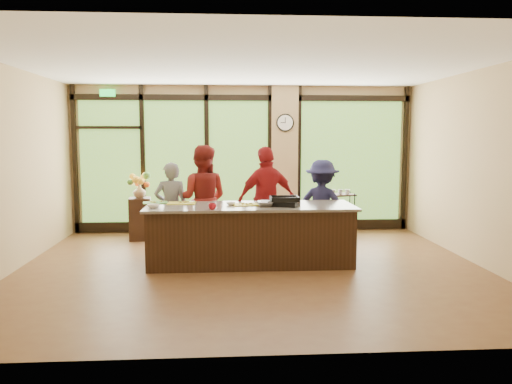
{
  "coord_description": "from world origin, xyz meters",
  "views": [
    {
      "loc": [
        -0.41,
        -7.32,
        1.99
      ],
      "look_at": [
        0.09,
        0.4,
        1.11
      ],
      "focal_mm": 35.0,
      "sensor_mm": 36.0,
      "label": 1
    }
  ],
  "objects": [
    {
      "name": "floor",
      "position": [
        0.0,
        0.0,
        0.0
      ],
      "size": [
        7.0,
        7.0,
        0.0
      ],
      "primitive_type": "plane",
      "color": "brown",
      "rests_on": "ground"
    },
    {
      "name": "ceiling",
      "position": [
        0.0,
        0.0,
        3.0
      ],
      "size": [
        7.0,
        7.0,
        0.0
      ],
      "primitive_type": "plane",
      "rotation": [
        3.14,
        0.0,
        0.0
      ],
      "color": "white",
      "rests_on": "back_wall"
    },
    {
      "name": "back_wall",
      "position": [
        0.0,
        3.0,
        1.5
      ],
      "size": [
        7.0,
        0.0,
        7.0
      ],
      "primitive_type": "plane",
      "rotation": [
        1.57,
        0.0,
        0.0
      ],
      "color": "tan",
      "rests_on": "floor"
    },
    {
      "name": "left_wall",
      "position": [
        -3.5,
        0.0,
        1.5
      ],
      "size": [
        0.0,
        6.0,
        6.0
      ],
      "primitive_type": "plane",
      "rotation": [
        1.57,
        0.0,
        1.57
      ],
      "color": "tan",
      "rests_on": "floor"
    },
    {
      "name": "right_wall",
      "position": [
        3.5,
        0.0,
        1.5
      ],
      "size": [
        0.0,
        6.0,
        6.0
      ],
      "primitive_type": "plane",
      "rotation": [
        1.57,
        0.0,
        -1.57
      ],
      "color": "tan",
      "rests_on": "floor"
    },
    {
      "name": "window_wall",
      "position": [
        0.16,
        2.95,
        1.39
      ],
      "size": [
        6.9,
        0.12,
        3.0
      ],
      "color": "tan",
      "rests_on": "floor"
    },
    {
      "name": "island_base",
      "position": [
        0.0,
        0.3,
        0.44
      ],
      "size": [
        3.1,
        1.0,
        0.88
      ],
      "primitive_type": "cube",
      "color": "black",
      "rests_on": "floor"
    },
    {
      "name": "countertop",
      "position": [
        0.0,
        0.3,
        0.9
      ],
      "size": [
        3.2,
        1.1,
        0.04
      ],
      "primitive_type": "cube",
      "color": "slate",
      "rests_on": "island_base"
    },
    {
      "name": "wall_clock",
      "position": [
        0.85,
        2.87,
        2.25
      ],
      "size": [
        0.36,
        0.04,
        0.36
      ],
      "color": "black",
      "rests_on": "window_wall"
    },
    {
      "name": "cook_left",
      "position": [
        -1.29,
        1.03,
        0.78
      ],
      "size": [
        0.61,
        0.44,
        1.55
      ],
      "primitive_type": "imported",
      "rotation": [
        0.0,
        0.0,
        3.26
      ],
      "color": "slate",
      "rests_on": "floor"
    },
    {
      "name": "cook_midleft",
      "position": [
        -0.78,
        1.13,
        0.92
      ],
      "size": [
        1.0,
        0.83,
        1.83
      ],
      "primitive_type": "imported",
      "rotation": [
        0.0,
        0.0,
        2.97
      ],
      "color": "maroon",
      "rests_on": "floor"
    },
    {
      "name": "cook_midright",
      "position": [
        0.31,
        0.98,
        0.91
      ],
      "size": [
        1.15,
        0.81,
        1.81
      ],
      "primitive_type": "imported",
      "rotation": [
        0.0,
        0.0,
        3.53
      ],
      "color": "maroon",
      "rests_on": "floor"
    },
    {
      "name": "cook_right",
      "position": [
        1.28,
        1.11,
        0.79
      ],
      "size": [
        1.17,
        0.93,
        1.58
      ],
      "primitive_type": "imported",
      "rotation": [
        0.0,
        0.0,
        2.75
      ],
      "color": "#1B1B3B",
      "rests_on": "floor"
    },
    {
      "name": "roasting_pan",
      "position": [
        0.51,
        0.19,
        0.96
      ],
      "size": [
        0.52,
        0.47,
        0.08
      ],
      "primitive_type": "cube",
      "rotation": [
        0.0,
        0.0,
        -0.41
      ],
      "color": "black",
      "rests_on": "countertop"
    },
    {
      "name": "mixing_bowl",
      "position": [
        0.24,
        0.16,
        0.96
      ],
      "size": [
        0.42,
        0.42,
        0.08
      ],
      "primitive_type": "imported",
      "rotation": [
        0.0,
        0.0,
        -0.4
      ],
      "color": "silver",
      "rests_on": "countertop"
    },
    {
      "name": "cutting_board_left",
      "position": [
        -1.5,
        0.64,
        0.93
      ],
      "size": [
        0.43,
        0.35,
        0.01
      ],
      "primitive_type": "cube",
      "rotation": [
        0.0,
        0.0,
        0.17
      ],
      "color": "#4B9235",
      "rests_on": "countertop"
    },
    {
      "name": "cutting_board_center",
      "position": [
        -1.08,
        0.55,
        0.93
      ],
      "size": [
        0.44,
        0.34,
        0.01
      ],
      "primitive_type": "cube",
      "rotation": [
        0.0,
        0.0,
        -0.02
      ],
      "color": "gold",
      "rests_on": "countertop"
    },
    {
      "name": "cutting_board_right",
      "position": [
        -0.07,
        0.32,
        0.93
      ],
      "size": [
        0.43,
        0.35,
        0.01
      ],
      "primitive_type": "cube",
      "rotation": [
        0.0,
        0.0,
        0.13
      ],
      "color": "gold",
      "rests_on": "countertop"
    },
    {
      "name": "prep_bowl_near",
      "position": [
        -1.46,
        0.1,
        0.95
      ],
      "size": [
        0.22,
        0.22,
        0.05
      ],
      "primitive_type": "imported",
      "rotation": [
        0.0,
        0.0,
        0.37
      ],
      "color": "white",
      "rests_on": "countertop"
    },
    {
      "name": "prep_bowl_mid",
      "position": [
        -0.3,
        0.32,
        0.94
      ],
      "size": [
        0.15,
        0.15,
        0.04
      ],
      "primitive_type": "imported",
      "rotation": [
        0.0,
        0.0,
        0.1
      ],
      "color": "white",
      "rests_on": "countertop"
    },
    {
      "name": "prep_bowl_far",
      "position": [
        0.64,
        0.78,
        0.93
      ],
      "size": [
        0.13,
        0.13,
        0.03
      ],
      "primitive_type": "imported",
      "rotation": [
        0.0,
        0.0,
        -0.17
      ],
      "color": "white",
      "rests_on": "countertop"
    },
    {
      "name": "red_ramekin",
      "position": [
        -0.57,
        -0.13,
        0.97
      ],
      "size": [
        0.12,
        0.12,
        0.09
      ],
      "primitive_type": "imported",
      "rotation": [
        0.0,
        0.0,
        -0.04
      ],
      "color": "#AA111E",
      "rests_on": "countertop"
    },
    {
      "name": "flower_stand",
      "position": [
        -2.01,
        2.22,
        0.4
      ],
      "size": [
        0.45,
        0.45,
        0.81
      ],
      "primitive_type": "cube",
      "rotation": [
        0.0,
        0.0,
        0.12
      ],
      "color": "black",
      "rests_on": "floor"
    },
    {
      "name": "flower_vase",
      "position": [
        -2.01,
        2.22,
        0.93
      ],
      "size": [
        0.25,
        0.25,
        0.25
      ],
      "primitive_type": "imported",
      "rotation": [
        0.0,
        0.0,
        0.03
      ],
      "color": "#8F714E",
      "rests_on": "flower_stand"
    },
    {
      "name": "bar_cart",
      "position": [
        1.78,
        2.18,
        0.57
      ],
      "size": [
        0.77,
        0.57,
        0.95
      ],
      "rotation": [
        0.0,
        0.0,
        0.27
      ],
      "color": "black",
      "rests_on": "floor"
    }
  ]
}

